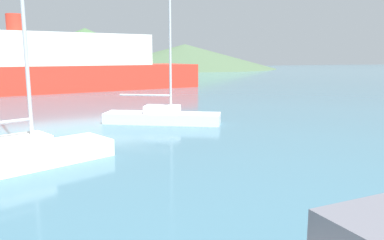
{
  "coord_description": "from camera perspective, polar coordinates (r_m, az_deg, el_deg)",
  "views": [
    {
      "loc": [
        -3.79,
        1.76,
        3.43
      ],
      "look_at": [
        0.42,
        14.0,
        1.2
      ],
      "focal_mm": 35.0,
      "sensor_mm": 36.0,
      "label": 1
    }
  ],
  "objects": [
    {
      "name": "sailboat_middle",
      "position": [
        12.77,
        -24.82,
        -4.45
      ],
      "size": [
        5.94,
        4.01,
        11.51
      ],
      "rotation": [
        0.0,
        0.0,
        0.44
      ],
      "color": "white",
      "rests_on": "ground_plane"
    },
    {
      "name": "hill_east",
      "position": [
        102.76,
        -1.1,
        9.67
      ],
      "size": [
        49.04,
        49.04,
        6.52
      ],
      "color": "#4C6647",
      "rests_on": "ground_plane"
    },
    {
      "name": "sailboat_inner",
      "position": [
        19.23,
        -4.53,
        0.67
      ],
      "size": [
        5.94,
        3.93,
        7.2
      ],
      "rotation": [
        0.0,
        0.0,
        -0.46
      ],
      "color": "silver",
      "rests_on": "ground_plane"
    },
    {
      "name": "ferry_distant",
      "position": [
        38.5,
        -24.93,
        7.39
      ],
      "size": [
        36.1,
        13.81,
        7.16
      ],
      "rotation": [
        0.0,
        0.0,
        0.22
      ],
      "color": "red",
      "rests_on": "ground_plane"
    },
    {
      "name": "hill_central",
      "position": [
        102.78,
        -15.91,
        10.41
      ],
      "size": [
        50.13,
        50.13,
        10.5
      ],
      "color": "#476B42",
      "rests_on": "ground_plane"
    }
  ]
}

